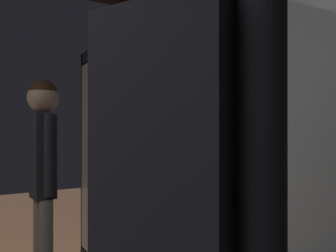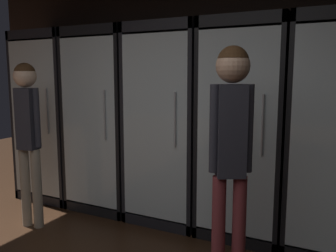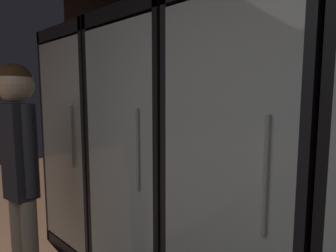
{
  "view_description": "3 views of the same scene",
  "coord_description": "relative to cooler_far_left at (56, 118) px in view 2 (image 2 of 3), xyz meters",
  "views": [
    {
      "loc": [
        0.93,
        1.53,
        1.29
      ],
      "look_at": [
        -0.8,
        2.51,
        1.29
      ],
      "focal_mm": 35.39,
      "sensor_mm": 36.0,
      "label": 1
    },
    {
      "loc": [
        1.21,
        -0.5,
        1.5
      ],
      "look_at": [
        -0.36,
        2.61,
        1.0
      ],
      "focal_mm": 37.98,
      "sensor_mm": 36.0,
      "label": 2
    },
    {
      "loc": [
        0.25,
        1.32,
        1.42
      ],
      "look_at": [
        -0.72,
        2.39,
        1.26
      ],
      "focal_mm": 28.87,
      "sensor_mm": 36.0,
      "label": 3
    }
  ],
  "objects": [
    {
      "name": "wall_back",
      "position": [
        1.96,
        0.3,
        0.43
      ],
      "size": [
        6.0,
        0.06,
        2.8
      ],
      "primitive_type": "cube",
      "color": "black",
      "rests_on": "ground"
    },
    {
      "name": "cooler_far_left",
      "position": [
        0.0,
        0.0,
        0.0
      ],
      "size": [
        0.76,
        0.62,
        2.0
      ],
      "color": "black",
      "rests_on": "ground"
    },
    {
      "name": "cooler_left",
      "position": [
        0.78,
        0.0,
        -0.0
      ],
      "size": [
        0.76,
        0.62,
        2.0
      ],
      "color": "black",
      "rests_on": "ground"
    },
    {
      "name": "shopper_far",
      "position": [
        2.5,
        -0.97,
        0.13
      ],
      "size": [
        0.26,
        0.22,
        1.69
      ],
      "color": "brown",
      "rests_on": "ground"
    },
    {
      "name": "cooler_center",
      "position": [
        1.57,
        -0.0,
        0.01
      ],
      "size": [
        0.76,
        0.62,
        2.0
      ],
      "color": "black",
      "rests_on": "ground"
    },
    {
      "name": "shopper_near",
      "position": [
        0.45,
        -0.82,
        0.07
      ],
      "size": [
        0.28,
        0.21,
        1.61
      ],
      "color": "gray",
      "rests_on": "ground"
    },
    {
      "name": "cooler_right",
      "position": [
        2.35,
        -0.0,
        0.0
      ],
      "size": [
        0.76,
        0.62,
        2.0
      ],
      "color": "black",
      "rests_on": "ground"
    }
  ]
}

